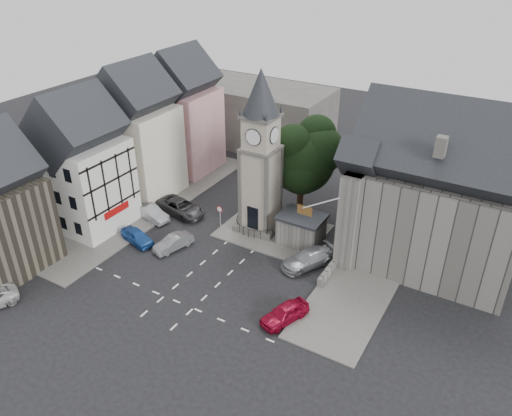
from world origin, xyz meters
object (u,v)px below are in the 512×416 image
Objects in this scene: clock_tower at (261,154)px; car_east_red at (285,313)px; car_west_blue at (137,236)px; pedestrian at (373,248)px; stone_shelter at (301,229)px.

clock_tower is 15.74m from car_east_red.
clock_tower reaches higher than car_west_blue.
car_west_blue is 17.64m from car_east_red.
car_west_blue is at bearing -136.74° from clock_tower.
car_east_red is 2.72× the size of pedestrian.
stone_shelter is 11.16m from car_east_red.
stone_shelter is at bearing -23.38° from pedestrian.
car_east_red is at bearing -52.28° from clock_tower.
stone_shelter is 1.08× the size of car_west_blue.
clock_tower is at bearing 149.34° from car_east_red.
clock_tower is 8.15m from stone_shelter.
clock_tower reaches higher than pedestrian.
pedestrian is at bearing 5.31° from clock_tower.
clock_tower is 3.86× the size of car_east_red.
stone_shelter is 2.78× the size of pedestrian.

